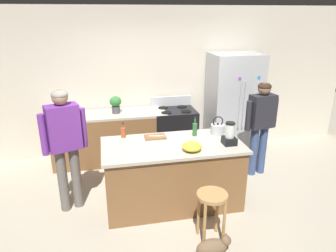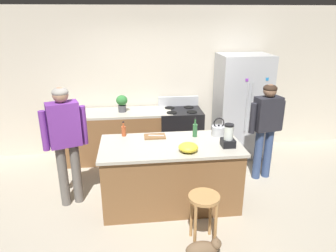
{
  "view_description": "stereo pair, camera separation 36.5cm",
  "coord_description": "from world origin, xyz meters",
  "views": [
    {
      "loc": [
        -0.85,
        -3.75,
        2.57
      ],
      "look_at": [
        0.0,
        0.3,
        1.06
      ],
      "focal_mm": 33.31,
      "sensor_mm": 36.0,
      "label": 1
    },
    {
      "loc": [
        -0.49,
        -3.81,
        2.57
      ],
      "look_at": [
        0.0,
        0.3,
        1.06
      ],
      "focal_mm": 33.31,
      "sensor_mm": 36.0,
      "label": 2
    }
  ],
  "objects": [
    {
      "name": "cat",
      "position": [
        0.23,
        -1.11,
        0.11
      ],
      "size": [
        0.52,
        0.18,
        0.26
      ],
      "color": "brown",
      "rests_on": "ground_plane"
    },
    {
      "name": "cutting_board",
      "position": [
        -0.19,
        0.28,
        0.92
      ],
      "size": [
        0.3,
        0.2,
        0.02
      ],
      "primitive_type": "cube",
      "color": "brown",
      "rests_on": "kitchen_island"
    },
    {
      "name": "tea_kettle",
      "position": [
        0.72,
        0.23,
        0.99
      ],
      "size": [
        0.28,
        0.2,
        0.27
      ],
      "color": "#B7BABF",
      "rests_on": "kitchen_island"
    },
    {
      "name": "person_by_sink_right",
      "position": [
        1.58,
        0.57,
        0.95
      ],
      "size": [
        0.6,
        0.28,
        1.57
      ],
      "color": "#384C7A",
      "rests_on": "ground_plane"
    },
    {
      "name": "blender_appliance",
      "position": [
        0.74,
        -0.16,
        1.04
      ],
      "size": [
        0.17,
        0.17,
        0.31
      ],
      "color": "black",
      "rests_on": "kitchen_island"
    },
    {
      "name": "bottle_cooking_sauce",
      "position": [
        -0.63,
        0.38,
        0.99
      ],
      "size": [
        0.06,
        0.06,
        0.22
      ],
      "color": "#B24C26",
      "rests_on": "kitchen_island"
    },
    {
      "name": "mixing_bowl",
      "position": [
        0.19,
        -0.26,
        0.97
      ],
      "size": [
        0.25,
        0.25,
        0.11
      ],
      "primitive_type": "ellipsoid",
      "color": "yellow",
      "rests_on": "kitchen_island"
    },
    {
      "name": "person_by_island_left",
      "position": [
        -1.39,
        0.17,
        1.02
      ],
      "size": [
        0.59,
        0.34,
        1.69
      ],
      "color": "#66605B",
      "rests_on": "ground_plane"
    },
    {
      "name": "bottle_olive_oil",
      "position": [
        0.38,
        0.23,
        1.01
      ],
      "size": [
        0.07,
        0.07,
        0.28
      ],
      "color": "#2D6638",
      "rests_on": "kitchen_island"
    },
    {
      "name": "bar_stool",
      "position": [
        0.27,
        -0.86,
        0.49
      ],
      "size": [
        0.36,
        0.36,
        0.63
      ],
      "color": "#B7844C",
      "rests_on": "ground_plane"
    },
    {
      "name": "ground_plane",
      "position": [
        0.0,
        0.0,
        0.0
      ],
      "size": [
        14.0,
        14.0,
        0.0
      ],
      "primitive_type": "plane",
      "color": "#B2A893"
    },
    {
      "name": "potted_plant",
      "position": [
        -0.67,
        1.55,
        1.08
      ],
      "size": [
        0.2,
        0.2,
        0.3
      ],
      "color": "#4C4C51",
      "rests_on": "back_counter_run"
    },
    {
      "name": "refrigerator",
      "position": [
        1.5,
        1.5,
        0.95
      ],
      "size": [
        0.9,
        0.73,
        1.89
      ],
      "color": "#B7BABF",
      "rests_on": "ground_plane"
    },
    {
      "name": "stove_range",
      "position": [
        0.37,
        1.52,
        0.47
      ],
      "size": [
        0.76,
        0.65,
        1.09
      ],
      "color": "black",
      "rests_on": "ground_plane"
    },
    {
      "name": "kitchen_island",
      "position": [
        0.0,
        0.0,
        0.46
      ],
      "size": [
        1.89,
        0.92,
        0.91
      ],
      "color": "brown",
      "rests_on": "ground_plane"
    },
    {
      "name": "chef_knife",
      "position": [
        -0.17,
        0.28,
        0.93
      ],
      "size": [
        0.22,
        0.07,
        0.01
      ],
      "primitive_type": "cube",
      "rotation": [
        0.0,
        0.0,
        -0.17
      ],
      "color": "#B7BABF",
      "rests_on": "cutting_board"
    },
    {
      "name": "back_counter_run",
      "position": [
        -0.8,
        1.55,
        0.46
      ],
      "size": [
        2.0,
        0.64,
        0.91
      ],
      "color": "brown",
      "rests_on": "ground_plane"
    },
    {
      "name": "back_wall",
      "position": [
        0.0,
        1.95,
        1.35
      ],
      "size": [
        8.0,
        0.1,
        2.7
      ],
      "primitive_type": "cube",
      "color": "beige",
      "rests_on": "ground_plane"
    }
  ]
}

